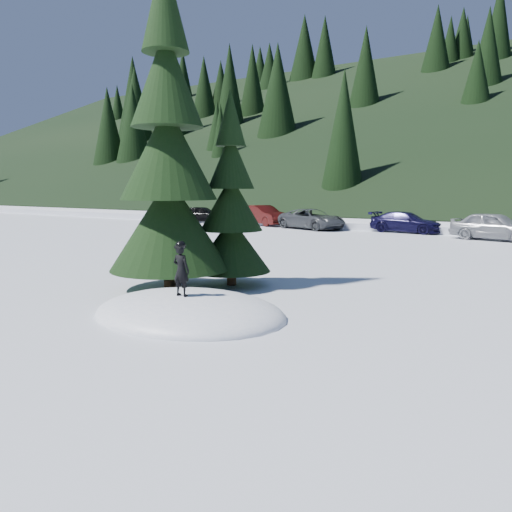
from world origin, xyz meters
The scene contains 10 objects.
ground centered at (0.00, 0.00, 0.00)m, with size 200.00×200.00×0.00m, color white.
snow_mound centered at (0.00, 0.00, 0.00)m, with size 4.48×3.52×0.96m, color white.
spruce_tall centered at (-2.20, 1.80, 3.32)m, with size 3.20×3.20×8.60m.
spruce_short centered at (-1.20, 3.20, 2.10)m, with size 2.20×2.20×5.37m.
child_skier centered at (0.04, -0.27, 1.02)m, with size 0.40×0.26×1.09m, color black.
car_0 centered at (-17.97, 22.27, 0.64)m, with size 1.52×3.77×1.29m, color black.
car_1 centered at (-12.44, 22.45, 0.72)m, with size 1.52×4.37×1.44m, color #340B09.
car_2 centered at (-7.93, 21.33, 0.66)m, with size 2.20×4.78×1.33m, color #424649.
car_3 centered at (-2.02, 22.25, 0.63)m, with size 1.76×4.33×1.26m, color black.
car_4 centered at (3.14, 20.35, 0.74)m, with size 1.74×4.32×1.47m, color gray.
Camera 1 is at (7.00, -7.99, 2.75)m, focal length 35.00 mm.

